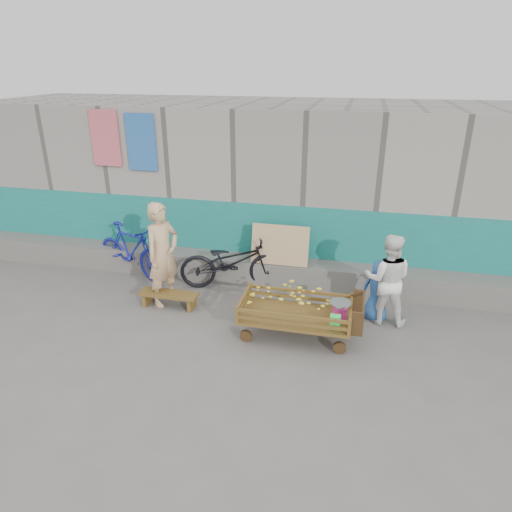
% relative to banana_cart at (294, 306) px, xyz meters
% --- Properties ---
extents(ground, '(80.00, 80.00, 0.00)m').
position_rel_banana_cart_xyz_m(ground, '(-0.78, -0.69, -0.51)').
color(ground, '#585450').
rests_on(ground, ground).
extents(building_wall, '(12.00, 3.50, 3.00)m').
position_rel_banana_cart_xyz_m(building_wall, '(-0.78, 3.36, 0.96)').
color(building_wall, gray).
rests_on(building_wall, ground).
extents(banana_cart, '(1.75, 0.80, 0.75)m').
position_rel_banana_cart_xyz_m(banana_cart, '(0.00, 0.00, 0.00)').
color(banana_cart, brown).
rests_on(banana_cart, ground).
extents(bench, '(0.98, 0.29, 0.24)m').
position_rel_banana_cart_xyz_m(bench, '(-2.12, 0.42, -0.33)').
color(bench, brown).
rests_on(bench, ground).
extents(vendor_man, '(0.64, 0.74, 1.73)m').
position_rel_banana_cart_xyz_m(vendor_man, '(-2.22, 0.54, 0.36)').
color(vendor_man, tan).
rests_on(vendor_man, ground).
extents(woman, '(0.72, 0.57, 1.43)m').
position_rel_banana_cart_xyz_m(woman, '(1.30, 0.73, 0.21)').
color(woman, white).
rests_on(woman, ground).
extents(child, '(0.54, 0.42, 0.98)m').
position_rel_banana_cart_xyz_m(child, '(1.18, 0.76, -0.01)').
color(child, '#265092').
rests_on(child, ground).
extents(bicycle_dark, '(1.95, 1.14, 0.97)m').
position_rel_banana_cart_xyz_m(bicycle_dark, '(-1.29, 1.35, -0.02)').
color(bicycle_dark, black).
rests_on(bicycle_dark, ground).
extents(bicycle_blue, '(1.75, 1.03, 1.01)m').
position_rel_banana_cart_xyz_m(bicycle_blue, '(-3.23, 1.36, 0.00)').
color(bicycle_blue, navy).
rests_on(bicycle_blue, ground).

